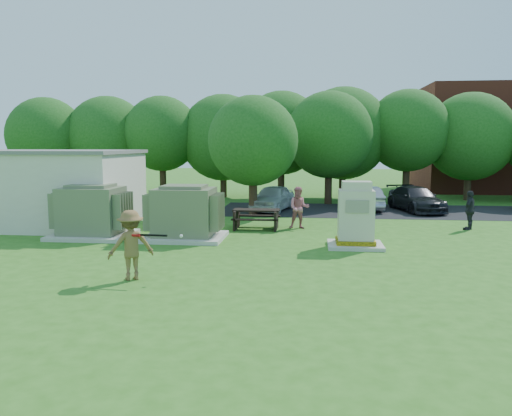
# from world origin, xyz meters

# --- Properties ---
(ground) EXTENTS (120.00, 120.00, 0.00)m
(ground) POSITION_xyz_m (0.00, 0.00, 0.00)
(ground) COLOR #2D6619
(ground) RESTS_ON ground
(service_building) EXTENTS (10.00, 5.00, 3.20)m
(service_building) POSITION_xyz_m (-11.00, 7.00, 1.60)
(service_building) COLOR beige
(service_building) RESTS_ON ground
(service_building_roof) EXTENTS (10.20, 5.20, 0.15)m
(service_building_roof) POSITION_xyz_m (-11.00, 7.00, 3.27)
(service_building_roof) COLOR slate
(service_building_roof) RESTS_ON service_building
(parking_strip) EXTENTS (20.00, 6.00, 0.01)m
(parking_strip) POSITION_xyz_m (7.00, 13.50, 0.01)
(parking_strip) COLOR #232326
(parking_strip) RESTS_ON ground
(transformer_left) EXTENTS (3.00, 2.40, 2.07)m
(transformer_left) POSITION_xyz_m (-6.50, 4.50, 0.97)
(transformer_left) COLOR beige
(transformer_left) RESTS_ON ground
(transformer_right) EXTENTS (3.00, 2.40, 2.07)m
(transformer_right) POSITION_xyz_m (-2.80, 4.50, 0.97)
(transformer_right) COLOR beige
(transformer_right) RESTS_ON ground
(generator_cabinet) EXTENTS (1.91, 1.56, 2.33)m
(generator_cabinet) POSITION_xyz_m (3.57, 3.68, 1.02)
(generator_cabinet) COLOR beige
(generator_cabinet) RESTS_ON ground
(picnic_table) EXTENTS (1.98, 1.48, 0.85)m
(picnic_table) POSITION_xyz_m (-0.33, 7.07, 0.53)
(picnic_table) COLOR black
(picnic_table) RESTS_ON ground
(batter) EXTENTS (1.40, 1.22, 1.88)m
(batter) POSITION_xyz_m (-2.77, -1.31, 0.94)
(batter) COLOR brown
(batter) RESTS_ON ground
(person_at_picnic) EXTENTS (0.89, 0.69, 1.81)m
(person_at_picnic) POSITION_xyz_m (1.48, 7.32, 0.90)
(person_at_picnic) COLOR #C16670
(person_at_picnic) RESTS_ON ground
(person_walking_right) EXTENTS (0.88, 1.04, 1.67)m
(person_walking_right) POSITION_xyz_m (8.67, 7.86, 0.84)
(person_walking_right) COLOR #24252A
(person_walking_right) RESTS_ON ground
(car_white) EXTENTS (2.53, 4.35, 1.39)m
(car_white) POSITION_xyz_m (-0.11, 13.05, 0.70)
(car_white) COLOR silver
(car_white) RESTS_ON ground
(car_silver_a) EXTENTS (1.89, 4.08, 1.30)m
(car_silver_a) POSITION_xyz_m (4.89, 14.04, 0.65)
(car_silver_a) COLOR #A0A0A4
(car_silver_a) RESTS_ON ground
(car_dark) EXTENTS (2.89, 4.86, 1.32)m
(car_dark) POSITION_xyz_m (7.62, 13.69, 0.66)
(car_dark) COLOR black
(car_dark) RESTS_ON ground
(batting_equipment) EXTENTS (1.28, 0.43, 0.13)m
(batting_equipment) POSITION_xyz_m (-2.12, -1.36, 1.22)
(batting_equipment) COLOR black
(batting_equipment) RESTS_ON ground
(tree_row) EXTENTS (41.30, 13.30, 7.30)m
(tree_row) POSITION_xyz_m (1.75, 18.50, 4.15)
(tree_row) COLOR #47301E
(tree_row) RESTS_ON ground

